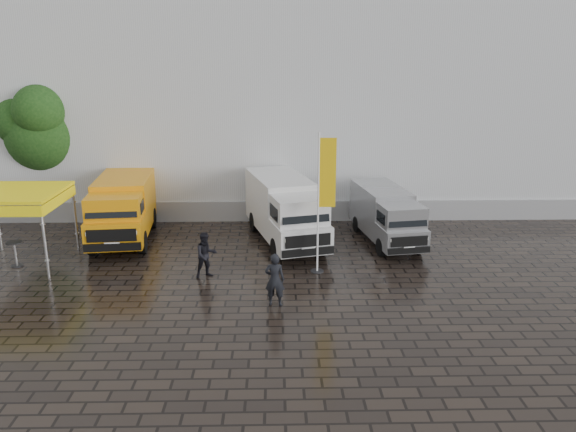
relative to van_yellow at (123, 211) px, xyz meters
name	(u,v)px	position (x,y,z in m)	size (l,w,h in m)	color
ground	(321,283)	(8.29, -5.14, -1.34)	(120.00, 120.00, 0.00)	black
exhibition_hall	(335,88)	(10.29, 10.86, 4.66)	(44.00, 16.00, 12.00)	silver
hall_plinth	(349,211)	(10.29, 2.81, -0.84)	(44.00, 0.15, 1.00)	gray
van_yellow	(123,211)	(0.00, 0.00, 0.00)	(2.24, 5.82, 2.69)	orange
van_white	(285,211)	(7.08, -0.44, 0.04)	(2.13, 6.38, 2.77)	silver
van_silver	(386,217)	(11.47, -0.52, -0.19)	(1.77, 5.30, 2.30)	#A1A2A5
canopy_tent	(14,196)	(-3.25, -2.89, 1.41)	(3.39, 3.39, 2.93)	silver
flagpole	(323,195)	(8.42, -3.98, 1.63)	(0.88, 0.50, 5.28)	black
tree	(44,129)	(-4.69, 4.06, 3.06)	(3.82, 3.94, 6.86)	black
cocktail_table	(16,254)	(-3.37, -3.18, -0.85)	(0.60, 0.60, 0.99)	black
wheelie_bin	(393,212)	(12.37, 2.25, -0.79)	(0.66, 0.66, 1.10)	black
person_front	(275,280)	(6.64, -6.91, -0.45)	(0.65, 0.43, 1.79)	black
person_tent	(206,255)	(4.12, -4.40, -0.49)	(0.83, 0.65, 1.70)	black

